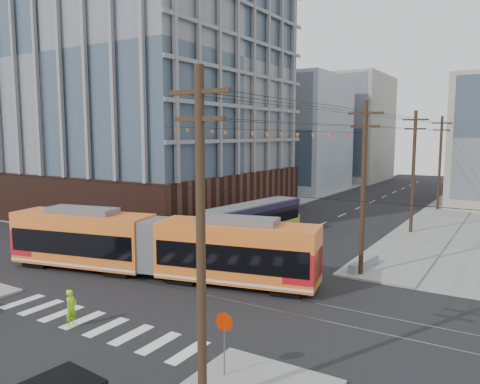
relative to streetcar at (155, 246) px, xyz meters
name	(u,v)px	position (x,y,z in m)	size (l,w,h in m)	color
ground	(139,304)	(2.54, -4.22, -1.98)	(160.00, 160.00, 0.00)	slate
office_building	(135,87)	(-19.46, 18.78, 12.32)	(30.00, 25.00, 28.60)	#381E16
bg_bldg_nw_near	(284,134)	(-14.46, 47.78, 7.02)	(18.00, 16.00, 18.00)	#8C99A5
bg_bldg_nw_far	(343,129)	(-11.46, 67.78, 8.02)	(16.00, 18.00, 20.00)	gray
utility_pole_near	(201,245)	(11.04, -10.22, 3.52)	(0.30, 0.30, 11.00)	black
utility_pole_far	(456,158)	(11.04, 51.78, 3.52)	(0.30, 0.30, 11.00)	black
streetcar	(155,246)	(0.00, 0.00, 0.00)	(20.52, 2.89, 3.95)	orange
city_bus	(253,221)	(0.17, 11.98, -0.37)	(2.46, 11.37, 3.22)	#191632
parked_car_silver	(215,228)	(-3.05, 11.06, -1.14)	(1.77, 5.09, 1.68)	#B6B6B6
parked_car_white	(228,224)	(-3.52, 13.90, -1.33)	(1.81, 4.46, 1.29)	silver
parked_car_grey	(266,216)	(-2.82, 19.91, -1.35)	(2.06, 4.48, 1.24)	#484848
pedestrian	(71,308)	(1.88, -7.98, -1.09)	(0.65, 0.42, 1.77)	#A3EF1A
stop_sign	(224,348)	(10.56, -8.19, -0.79)	(0.72, 0.72, 2.37)	#AA2000
jersey_barrier	(364,265)	(10.84, 8.10, -1.61)	(0.82, 3.63, 0.73)	slate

